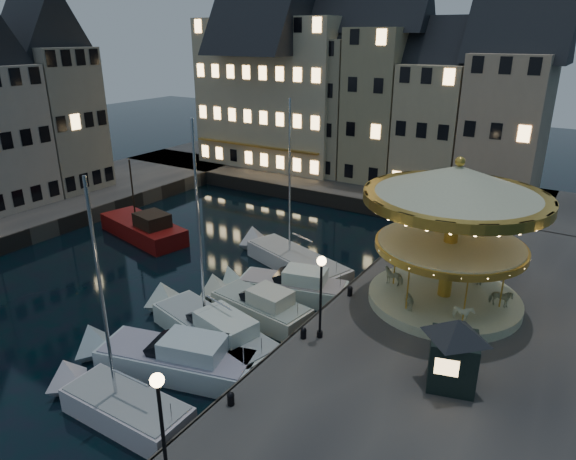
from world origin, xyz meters
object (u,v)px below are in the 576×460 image
Objects in this scene: streetlamp_a at (161,414)px; red_fishing_boat at (144,229)px; bollard_c at (350,291)px; carousel at (454,210)px; motorboat_e at (286,287)px; bollard_b at (303,333)px; bollard_a at (231,398)px; streetlamp_c at (419,207)px; motorboat_d at (256,306)px; motorboat_a at (117,405)px; bollard_d at (388,256)px; motorboat_c at (210,328)px; ticket_kiosk at (455,341)px; streetlamp_b at (321,286)px; motorboat_f at (292,260)px; motorboat_b at (170,359)px.

streetlamp_a is 0.49× the size of red_fishing_boat.
carousel is (4.58, 1.92, 4.93)m from bollard_c.
motorboat_e is at bearing 108.19° from streetlamp_a.
bollard_a is at bearing -90.00° from bollard_b.
carousel is at bearing -60.62° from streetlamp_c.
motorboat_d is at bearing -148.09° from bollard_c.
motorboat_d is at bearing 89.44° from motorboat_a.
bollard_d is (0.00, 10.50, 0.00)m from bollard_b.
bollard_d is 9.40m from motorboat_d.
motorboat_c is at bearing -140.45° from carousel.
motorboat_d is 2.82m from motorboat_e.
red_fishing_boat reaches higher than bollard_b.
streetlamp_a is 13.22m from motorboat_d.
motorboat_c reaches higher than bollard_d.
ticket_kiosk is at bearing -23.39° from motorboat_e.
carousel is at bearing 69.75° from bollard_a.
motorboat_d is at bearing 152.96° from bollard_b.
red_fishing_boat is (-14.08, 4.98, 0.07)m from motorboat_d.
motorboat_a is at bearing -123.18° from streetlamp_b.
streetlamp_b is 0.34× the size of motorboat_c.
streetlamp_a is 15.69m from motorboat_e.
motorboat_e is at bearing 82.63° from motorboat_c.
motorboat_d is at bearing 119.65° from bollard_a.
motorboat_c is 0.99× the size of motorboat_f.
ticket_kiosk reaches higher than motorboat_b.
streetlamp_b is at bearing 38.87° from motorboat_b.
motorboat_c is (-5.56, 8.54, -3.34)m from streetlamp_a.
streetlamp_a is at bearing -56.92° from motorboat_c.
bollard_d is at bearing -99.73° from streetlamp_c.
streetlamp_a is at bearing -90.00° from streetlamp_c.
motorboat_f is at bearing 95.67° from motorboat_a.
bollard_b is 6.64m from motorboat_e.
bollard_c is 5.50m from bollard_d.
motorboat_c reaches higher than motorboat_d.
motorboat_a reaches higher than bollard_a.
streetlamp_c is 15.05m from ticket_kiosk.
streetlamp_c is 1.22× the size of ticket_kiosk.
ticket_kiosk is at bearing -33.23° from motorboat_f.
streetlamp_b is 7.42m from motorboat_e.
carousel is (4.58, 6.92, 4.93)m from bollard_b.
streetlamp_b is 7.32× the size of bollard_c.
motorboat_c is 1.41× the size of red_fishing_boat.
motorboat_f is (-6.70, -5.24, -3.49)m from streetlamp_c.
motorboat_b is at bearing -94.39° from motorboat_d.
streetlamp_c is 0.46× the size of carousel.
red_fishing_boat is (-14.31, 2.18, 0.07)m from motorboat_e.
bollard_b is 0.07× the size of motorboat_b.
streetlamp_b is 1.00× the size of streetlamp_c.
streetlamp_a is 25.61m from red_fishing_boat.
motorboat_f reaches higher than carousel.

